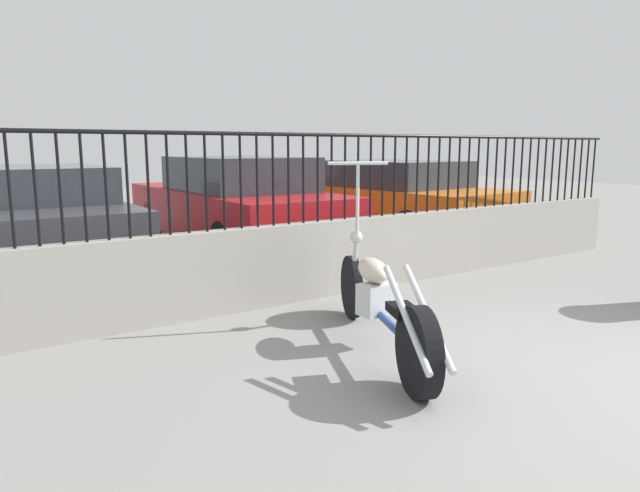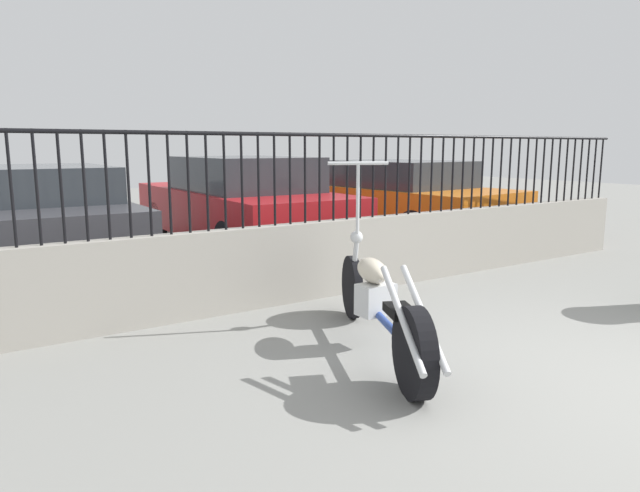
{
  "view_description": "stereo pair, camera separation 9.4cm",
  "coord_description": "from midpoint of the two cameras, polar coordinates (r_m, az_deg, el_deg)",
  "views": [
    {
      "loc": [
        -3.74,
        -1.57,
        1.53
      ],
      "look_at": [
        -1.05,
        2.36,
        0.7
      ],
      "focal_mm": 32.0,
      "sensor_mm": 36.0,
      "label": 1
    },
    {
      "loc": [
        -3.67,
        -1.62,
        1.53
      ],
      "look_at": [
        -1.05,
        2.36,
        0.7
      ],
      "focal_mm": 32.0,
      "sensor_mm": 36.0,
      "label": 2
    }
  ],
  "objects": [
    {
      "name": "low_wall",
      "position": [
        6.15,
        4.4,
        -0.82
      ],
      "size": [
        9.08,
        0.18,
        0.78
      ],
      "color": "#9E998E",
      "rests_on": "ground_plane"
    },
    {
      "name": "fence_railing",
      "position": [
        6.05,
        4.52,
        8.17
      ],
      "size": [
        9.08,
        0.04,
        0.89
      ],
      "color": "black",
      "rests_on": "low_wall"
    },
    {
      "name": "motorcycle_blue",
      "position": [
        4.26,
        6.77,
        -5.9
      ],
      "size": [
        1.08,
        2.2,
        1.42
      ],
      "rotation": [
        0.0,
        0.0,
        1.16
      ],
      "color": "black",
      "rests_on": "ground_plane"
    },
    {
      "name": "car_dark_grey",
      "position": [
        7.81,
        -26.35,
        2.55
      ],
      "size": [
        1.81,
        4.37,
        1.31
      ],
      "rotation": [
        0.0,
        0.0,
        1.57
      ],
      "color": "black",
      "rests_on": "ground_plane"
    },
    {
      "name": "car_red",
      "position": [
        8.64,
        -7.73,
        4.28
      ],
      "size": [
        1.79,
        4.61,
        1.39
      ],
      "rotation": [
        0.0,
        0.0,
        1.55
      ],
      "color": "black",
      "rests_on": "ground_plane"
    },
    {
      "name": "car_orange",
      "position": [
        9.81,
        7.43,
        4.77
      ],
      "size": [
        2.18,
        4.58,
        1.3
      ],
      "rotation": [
        0.0,
        0.0,
        1.65
      ],
      "color": "black",
      "rests_on": "ground_plane"
    }
  ]
}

